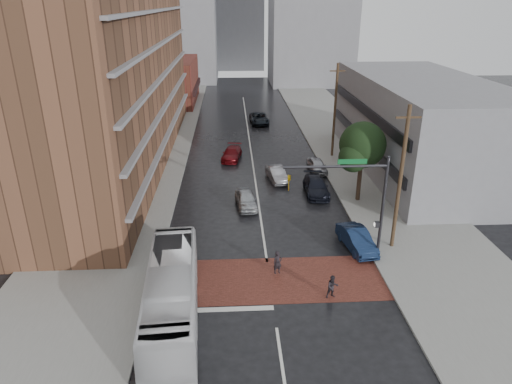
{
  "coord_description": "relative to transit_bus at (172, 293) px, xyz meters",
  "views": [
    {
      "loc": [
        -2.13,
        -23.18,
        15.89
      ],
      "look_at": [
        -0.53,
        6.14,
        3.5
      ],
      "focal_mm": 32.0,
      "sensor_mm": 36.0,
      "label": 1
    }
  ],
  "objects": [
    {
      "name": "signal_mast",
      "position": [
        11.35,
        5.26,
        3.2
      ],
      "size": [
        6.5,
        0.3,
        7.2
      ],
      "color": "#2D2D33",
      "rests_on": "ground"
    },
    {
      "name": "car_travel_c",
      "position": [
        3.31,
        26.44,
        -0.89
      ],
      "size": [
        2.52,
        4.65,
        1.28
      ],
      "primitive_type": "imported",
      "rotation": [
        0.0,
        0.0,
        -0.17
      ],
      "color": "maroon",
      "rests_on": "ground"
    },
    {
      "name": "ground",
      "position": [
        5.5,
        2.76,
        -1.53
      ],
      "size": [
        160.0,
        160.0,
        0.0
      ],
      "primitive_type": "plane",
      "color": "black",
      "rests_on": "ground"
    },
    {
      "name": "car_parked_far",
      "position": [
        11.8,
        22.14,
        -0.89
      ],
      "size": [
        1.81,
        3.89,
        1.29
      ],
      "primitive_type": "imported",
      "rotation": [
        0.0,
        0.0,
        0.08
      ],
      "color": "#A3A5AA",
      "rests_on": "ground"
    },
    {
      "name": "car_parked_near",
      "position": [
        11.8,
        6.76,
        -0.83
      ],
      "size": [
        2.18,
        4.47,
        1.41
      ],
      "primitive_type": "imported",
      "rotation": [
        0.0,
        0.0,
        0.17
      ],
      "color": "#132444",
      "rests_on": "ground"
    },
    {
      "name": "building_east",
      "position": [
        22.0,
        22.76,
        2.97
      ],
      "size": [
        11.0,
        26.0,
        9.0
      ],
      "primitive_type": "cube",
      "color": "gray",
      "rests_on": "ground"
    },
    {
      "name": "pedestrian_a",
      "position": [
        6.05,
        3.95,
        -0.75
      ],
      "size": [
        0.65,
        0.53,
        1.55
      ],
      "primitive_type": "imported",
      "rotation": [
        0.0,
        0.0,
        0.31
      ],
      "color": "black",
      "rests_on": "ground"
    },
    {
      "name": "car_parked_mid",
      "position": [
        10.7,
        16.49,
        -0.83
      ],
      "size": [
        2.09,
        4.88,
        1.4
      ],
      "primitive_type": "imported",
      "rotation": [
        0.0,
        0.0,
        -0.03
      ],
      "color": "black",
      "rests_on": "ground"
    },
    {
      "name": "storefront_west",
      "position": [
        -6.5,
        56.76,
        1.97
      ],
      "size": [
        8.0,
        16.0,
        7.0
      ],
      "primitive_type": "cube",
      "color": "maroon",
      "rests_on": "ground"
    },
    {
      "name": "car_travel_a",
      "position": [
        4.42,
        14.07,
        -0.86
      ],
      "size": [
        2.01,
        4.1,
        1.34
      ],
      "primitive_type": "imported",
      "rotation": [
        0.0,
        0.0,
        0.11
      ],
      "color": "#A7AAAE",
      "rests_on": "ground"
    },
    {
      "name": "transit_bus",
      "position": [
        0.0,
        0.0,
        0.0
      ],
      "size": [
        3.3,
        11.14,
        3.06
      ],
      "primitive_type": "imported",
      "rotation": [
        0.0,
        0.0,
        0.07
      ],
      "color": "silver",
      "rests_on": "ground"
    },
    {
      "name": "utility_pole_near",
      "position": [
        14.3,
        6.76,
        3.61
      ],
      "size": [
        1.6,
        0.26,
        10.0
      ],
      "color": "#473321",
      "rests_on": "ground"
    },
    {
      "name": "utility_pole_far",
      "position": [
        14.3,
        26.76,
        3.61
      ],
      "size": [
        1.6,
        0.26,
        10.0
      ],
      "color": "#473321",
      "rests_on": "ground"
    },
    {
      "name": "pedestrian_b",
      "position": [
        8.95,
        1.26,
        -0.81
      ],
      "size": [
        0.79,
        0.66,
        1.44
      ],
      "primitive_type": "imported",
      "rotation": [
        0.0,
        0.0,
        0.18
      ],
      "color": "black",
      "rests_on": "ground"
    },
    {
      "name": "sidewalk_east",
      "position": [
        17.0,
        27.76,
        -1.46
      ],
      "size": [
        9.0,
        90.0,
        0.15
      ],
      "primitive_type": "cube",
      "color": "gray",
      "rests_on": "ground"
    },
    {
      "name": "car_travel_b",
      "position": [
        7.55,
        19.9,
        -0.87
      ],
      "size": [
        2.04,
        4.2,
        1.32
      ],
      "primitive_type": "imported",
      "rotation": [
        0.0,
        0.0,
        0.16
      ],
      "color": "#9999A0",
      "rests_on": "ground"
    },
    {
      "name": "suv_travel",
      "position": [
        7.21,
        41.74,
        -0.81
      ],
      "size": [
        2.69,
        5.33,
        1.45
      ],
      "primitive_type": "imported",
      "rotation": [
        0.0,
        0.0,
        0.06
      ],
      "color": "black",
      "rests_on": "ground"
    },
    {
      "name": "crosswalk",
      "position": [
        5.5,
        3.26,
        -1.52
      ],
      "size": [
        14.0,
        5.0,
        0.02
      ],
      "primitive_type": "cube",
      "color": "brown",
      "rests_on": "ground"
    },
    {
      "name": "sidewalk_west",
      "position": [
        -6.0,
        27.76,
        -1.46
      ],
      "size": [
        9.0,
        90.0,
        0.15
      ],
      "primitive_type": "cube",
      "color": "gray",
      "rests_on": "ground"
    },
    {
      "name": "apartment_block",
      "position": [
        -8.5,
        26.76,
        12.47
      ],
      "size": [
        10.0,
        44.0,
        28.0
      ],
      "primitive_type": "cube",
      "color": "brown",
      "rests_on": "ground"
    },
    {
      "name": "distant_tower_center",
      "position": [
        5.5,
        97.76,
        10.47
      ],
      "size": [
        12.0,
        10.0,
        24.0
      ],
      "primitive_type": "cube",
      "color": "gray",
      "rests_on": "ground"
    },
    {
      "name": "street_tree",
      "position": [
        14.02,
        14.8,
        3.2
      ],
      "size": [
        4.2,
        4.1,
        6.9
      ],
      "color": "#332319",
      "rests_on": "ground"
    }
  ]
}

